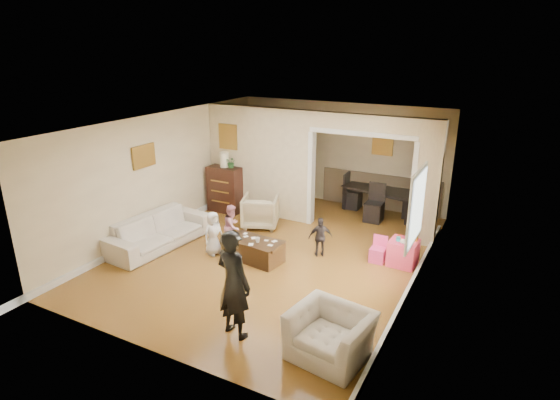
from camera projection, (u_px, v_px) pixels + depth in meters
The scene contains 27 objects.
floor at pixel (275, 252), 9.08m from camera, with size 7.00×7.00×0.00m, color #A7702B.
partition_left at pixel (260, 162), 10.77m from camera, with size 2.75×0.18×2.60m, color beige.
partition_right at pixel (426, 184), 9.07m from camera, with size 0.55×0.18×2.60m, color beige.
partition_header at pixel (363, 123), 9.31m from camera, with size 2.22×0.18×0.35m, color beige.
window_pane at pixel (417, 207), 7.04m from camera, with size 0.03×0.95×1.10m, color white.
framed_art_partition at pixel (228, 137), 10.87m from camera, with size 0.45×0.03×0.55m, color brown.
framed_art_sofa_wall at pixel (144, 156), 9.19m from camera, with size 0.03×0.55×0.40m, color brown.
framed_art_alcove at pixel (383, 143), 10.92m from camera, with size 0.45×0.03×0.55m, color brown.
sofa at pixel (159, 231), 9.28m from camera, with size 2.24×0.87×0.65m, color beige.
armchair_back at pixel (261, 211), 10.27m from camera, with size 0.77×0.80×0.73m, color #C4B288.
armchair_front at pixel (330, 335), 5.96m from camera, with size 1.01×0.88×0.65m, color beige.
dresser at pixel (226, 189), 11.18m from camera, with size 0.82×0.46×1.13m, color black.
table_lamp at pixel (224, 160), 10.93m from camera, with size 0.22×0.22×0.36m, color #FFF6CF.
potted_plant at pixel (231, 162), 10.86m from camera, with size 0.25×0.22×0.28m, color #336A2F.
coffee_table at pixel (255, 250), 8.71m from camera, with size 1.09×0.54×0.41m, color #3A2312.
coffee_cup at pixel (258, 240), 8.54m from camera, with size 0.10×0.10×0.09m, color silver.
play_table at pixel (403, 253), 8.51m from camera, with size 0.50×0.50×0.48m, color #FB4272.
cereal_box at pixel (413, 233), 8.41m from camera, with size 0.20×0.07×0.30m, color yellow.
cyan_cup at pixel (398, 239), 8.42m from camera, with size 0.08×0.08×0.08m, color #28BFC8.
toy_block at pixel (399, 236), 8.58m from camera, with size 0.08×0.06×0.05m, color red.
play_bowl at pixel (406, 243), 8.30m from camera, with size 0.20×0.20×0.05m, color white.
dining_table at pixel (382, 200), 11.12m from camera, with size 1.81×1.01×0.64m, color black.
adult_person at pixel (234, 284), 6.27m from camera, with size 0.59×0.39×1.62m, color black.
child_kneel_a at pixel (213, 233), 8.88m from camera, with size 0.43×0.28×0.88m, color white.
child_kneel_b at pixel (232, 226), 9.19m from camera, with size 0.44×0.34×0.91m, color #D28393.
child_toddler at pixel (320, 237), 8.81m from camera, with size 0.47×0.19×0.80m, color black.
craft_papers at pixel (255, 240), 8.65m from camera, with size 0.84×0.50×0.00m.
Camera 1 is at (3.92, -7.25, 3.96)m, focal length 29.05 mm.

